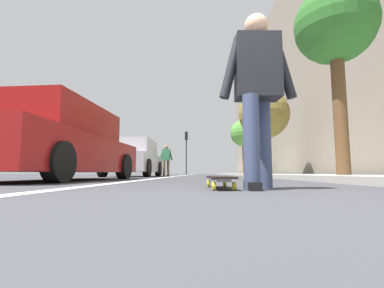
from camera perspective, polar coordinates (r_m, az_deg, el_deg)
The scene contains 13 objects.
ground_plane at distance 11.11m, azimuth 2.62°, elevation -6.92°, with size 80.00×80.00×0.00m, color #38383D.
lane_stripe_white at distance 21.15m, azimuth -1.06°, elevation -6.56°, with size 52.00×0.16×0.01m, color silver.
sidewalk_curb at distance 19.42m, azimuth 12.72°, elevation -6.30°, with size 52.00×3.20×0.11m, color #9E9B93.
building_facade at distance 24.70m, azimuth 16.57°, elevation 8.92°, with size 40.00×1.20×12.94m, color gray.
skateboard at distance 2.59m, azimuth 5.89°, elevation -7.26°, with size 0.85×0.25×0.11m.
skater_person at distance 2.61m, azimuth 13.65°, elevation 11.71°, with size 0.47×0.72×1.64m.
parked_car_near at distance 5.97m, azimuth -26.38°, elevation -0.22°, with size 4.54×2.08×1.46m.
parked_car_mid at distance 11.42m, azimuth -12.25°, elevation -3.14°, with size 4.12×1.88×1.50m.
traffic_light at distance 26.71m, azimuth -1.21°, elevation -0.18°, with size 0.33×0.28×4.25m.
street_tree_near at distance 7.54m, azimuth 28.01°, elevation 20.87°, with size 1.81×1.81×4.47m.
street_tree_mid at distance 14.09m, azimuth 14.95°, elevation 6.14°, with size 2.52×2.52×4.37m.
street_tree_far at distance 20.54m, azimuth 10.93°, elevation 2.19°, with size 2.03×2.03×4.16m.
pedestrian_distant at distance 13.60m, azimuth -5.49°, elevation -3.01°, with size 0.44×0.68×1.56m.
Camera 1 is at (-1.11, 0.05, 0.14)m, focal length 25.21 mm.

